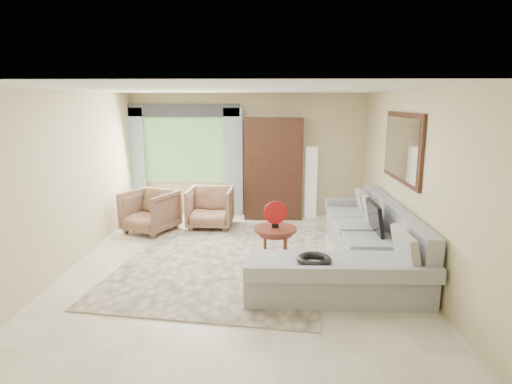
{
  "coord_description": "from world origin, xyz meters",
  "views": [
    {
      "loc": [
        0.42,
        -6.17,
        2.45
      ],
      "look_at": [
        0.25,
        0.35,
        1.05
      ],
      "focal_mm": 30.0,
      "sensor_mm": 36.0,
      "label": 1
    }
  ],
  "objects_px": {
    "armchair_left": "(150,211)",
    "tv_screen": "(375,218)",
    "floor_lamp": "(311,182)",
    "coffee_table": "(275,247)",
    "armchair_right": "(210,208)",
    "sectional_sofa": "(359,251)",
    "potted_plant": "(159,206)",
    "armoire": "(273,168)"
  },
  "relations": [
    {
      "from": "sectional_sofa",
      "to": "potted_plant",
      "type": "bearing_deg",
      "value": 142.63
    },
    {
      "from": "armchair_right",
      "to": "armoire",
      "type": "height_order",
      "value": "armoire"
    },
    {
      "from": "floor_lamp",
      "to": "armchair_left",
      "type": "bearing_deg",
      "value": -159.32
    },
    {
      "from": "armchair_left",
      "to": "floor_lamp",
      "type": "distance_m",
      "value": 3.37
    },
    {
      "from": "potted_plant",
      "to": "armoire",
      "type": "height_order",
      "value": "armoire"
    },
    {
      "from": "armchair_left",
      "to": "sectional_sofa",
      "type": "bearing_deg",
      "value": -0.38
    },
    {
      "from": "coffee_table",
      "to": "floor_lamp",
      "type": "relative_size",
      "value": 0.42
    },
    {
      "from": "armchair_left",
      "to": "coffee_table",
      "type": "bearing_deg",
      "value": -11.21
    },
    {
      "from": "armoire",
      "to": "armchair_right",
      "type": "bearing_deg",
      "value": -146.97
    },
    {
      "from": "floor_lamp",
      "to": "armoire",
      "type": "bearing_deg",
      "value": -175.71
    },
    {
      "from": "armchair_left",
      "to": "armoire",
      "type": "relative_size",
      "value": 0.42
    },
    {
      "from": "potted_plant",
      "to": "armchair_right",
      "type": "bearing_deg",
      "value": -30.51
    },
    {
      "from": "tv_screen",
      "to": "floor_lamp",
      "type": "relative_size",
      "value": 0.49
    },
    {
      "from": "sectional_sofa",
      "to": "floor_lamp",
      "type": "xyz_separation_m",
      "value": [
        -0.43,
        2.96,
        0.47
      ]
    },
    {
      "from": "floor_lamp",
      "to": "coffee_table",
      "type": "bearing_deg",
      "value": -105.21
    },
    {
      "from": "armchair_left",
      "to": "floor_lamp",
      "type": "xyz_separation_m",
      "value": [
        3.14,
        1.18,
        0.35
      ]
    },
    {
      "from": "tv_screen",
      "to": "armchair_right",
      "type": "xyz_separation_m",
      "value": [
        -2.74,
        1.84,
        -0.32
      ]
    },
    {
      "from": "coffee_table",
      "to": "armchair_right",
      "type": "distance_m",
      "value": 2.43
    },
    {
      "from": "sectional_sofa",
      "to": "tv_screen",
      "type": "bearing_deg",
      "value": 44.05
    },
    {
      "from": "tv_screen",
      "to": "armoire",
      "type": "height_order",
      "value": "armoire"
    },
    {
      "from": "armchair_left",
      "to": "tv_screen",
      "type": "bearing_deg",
      "value": 4.48
    },
    {
      "from": "armchair_left",
      "to": "floor_lamp",
      "type": "bearing_deg",
      "value": 46.69
    },
    {
      "from": "armchair_right",
      "to": "sectional_sofa",
      "type": "bearing_deg",
      "value": -38.15
    },
    {
      "from": "tv_screen",
      "to": "armchair_right",
      "type": "distance_m",
      "value": 3.31
    },
    {
      "from": "coffee_table",
      "to": "floor_lamp",
      "type": "bearing_deg",
      "value": 74.79
    },
    {
      "from": "potted_plant",
      "to": "floor_lamp",
      "type": "xyz_separation_m",
      "value": [
        3.23,
        0.16,
        0.51
      ]
    },
    {
      "from": "armchair_left",
      "to": "floor_lamp",
      "type": "height_order",
      "value": "floor_lamp"
    },
    {
      "from": "armoire",
      "to": "floor_lamp",
      "type": "distance_m",
      "value": 0.86
    },
    {
      "from": "tv_screen",
      "to": "armchair_left",
      "type": "xyz_separation_m",
      "value": [
        -3.84,
        1.51,
        -0.32
      ]
    },
    {
      "from": "tv_screen",
      "to": "armoire",
      "type": "xyz_separation_m",
      "value": [
        -1.5,
        2.64,
        0.33
      ]
    },
    {
      "from": "floor_lamp",
      "to": "armchair_right",
      "type": "bearing_deg",
      "value": -157.02
    },
    {
      "from": "sectional_sofa",
      "to": "tv_screen",
      "type": "xyz_separation_m",
      "value": [
        0.27,
        0.26,
        0.44
      ]
    },
    {
      "from": "potted_plant",
      "to": "floor_lamp",
      "type": "bearing_deg",
      "value": 2.8
    },
    {
      "from": "coffee_table",
      "to": "armchair_left",
      "type": "distance_m",
      "value": 2.93
    },
    {
      "from": "armchair_right",
      "to": "floor_lamp",
      "type": "height_order",
      "value": "floor_lamp"
    },
    {
      "from": "armoire",
      "to": "coffee_table",
      "type": "bearing_deg",
      "value": -90.09
    },
    {
      "from": "armchair_left",
      "to": "armchair_right",
      "type": "distance_m",
      "value": 1.15
    },
    {
      "from": "sectional_sofa",
      "to": "armchair_left",
      "type": "bearing_deg",
      "value": 153.61
    },
    {
      "from": "potted_plant",
      "to": "armoire",
      "type": "xyz_separation_m",
      "value": [
        2.43,
        0.1,
        0.81
      ]
    },
    {
      "from": "coffee_table",
      "to": "floor_lamp",
      "type": "height_order",
      "value": "floor_lamp"
    },
    {
      "from": "coffee_table",
      "to": "armchair_right",
      "type": "relative_size",
      "value": 0.73
    },
    {
      "from": "armchair_right",
      "to": "floor_lamp",
      "type": "distance_m",
      "value": 2.24
    }
  ]
}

